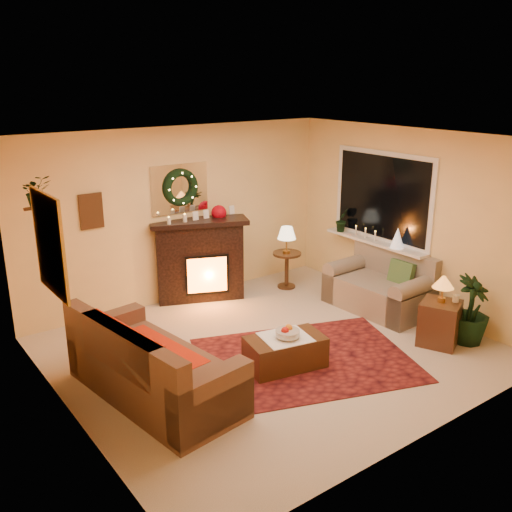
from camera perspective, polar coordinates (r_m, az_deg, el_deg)
floor at (r=7.22m, az=1.67°, el=-9.41°), size 5.00×5.00×0.00m
ceiling at (r=6.46m, az=1.88°, el=11.56°), size 5.00×5.00×0.00m
wall_back at (r=8.55m, az=-7.58°, el=4.09°), size 5.00×5.00×0.00m
wall_front at (r=5.25m, az=17.12°, el=-5.42°), size 5.00×5.00×0.00m
wall_left at (r=5.63m, az=-18.78°, el=-4.02°), size 4.50×4.50×0.00m
wall_right at (r=8.45m, az=15.28°, el=3.45°), size 4.50×4.50×0.00m
area_rug at (r=7.02m, az=4.94°, el=-10.29°), size 2.96×2.59×0.01m
sofa at (r=6.20m, az=-10.16°, el=-10.09°), size 1.20×2.20×0.90m
red_throw at (r=6.27m, az=-10.98°, el=-9.56°), size 0.77×1.25×0.02m
fireplace at (r=8.66m, az=-5.68°, el=-0.82°), size 1.34×0.87×1.18m
poinsettia at (r=8.63m, az=-3.73°, el=4.34°), size 0.23×0.23×0.23m
mantel_candle_a at (r=8.25m, az=-8.69°, el=3.26°), size 0.06×0.06×0.17m
mantel_candle_b at (r=8.36m, az=-7.12°, el=3.51°), size 0.06×0.06×0.19m
mantel_mirror at (r=8.45m, az=-7.62°, el=6.70°), size 0.92×0.02×0.72m
wreath at (r=8.41m, az=-7.50°, el=6.80°), size 0.55×0.11×0.55m
wall_art at (r=7.94m, az=-16.15°, el=4.33°), size 0.32×0.03×0.48m
gold_mirror at (r=5.77m, az=-19.96°, el=1.11°), size 0.03×0.84×1.00m
hanging_plant at (r=6.46m, az=-20.95°, el=4.71°), size 0.33×0.28×0.36m
loveseat at (r=8.46m, az=12.19°, el=-2.54°), size 0.91×1.51×0.85m
window_frame at (r=8.72m, az=12.54°, el=5.78°), size 0.03×1.86×1.36m
window_glass at (r=8.71m, az=12.47°, el=5.77°), size 0.02×1.70×1.22m
window_sill at (r=8.81m, az=11.79°, el=1.38°), size 0.22×1.86×0.04m
mini_tree at (r=8.47m, az=13.96°, el=1.77°), size 0.20×0.20×0.30m
sill_plant at (r=9.19m, az=8.60°, el=3.62°), size 0.27×0.22×0.49m
side_table_round at (r=9.15m, az=3.09°, el=-1.22°), size 0.58×0.58×0.59m
lamp_cream at (r=8.94m, az=3.09°, el=2.04°), size 0.29×0.29×0.44m
end_table_square at (r=7.64m, az=17.86°, el=-6.50°), size 0.61×0.61×0.57m
lamp_tiffany at (r=7.47m, az=18.17°, el=-3.14°), size 0.27×0.27×0.39m
coffee_table at (r=6.76m, az=2.94°, el=-9.44°), size 0.98×0.66×0.38m
fruit_bowl at (r=6.63m, az=3.18°, el=-7.69°), size 0.28×0.28×0.06m
floor_palm at (r=7.74m, az=20.66°, el=-5.02°), size 1.73×1.73×2.64m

